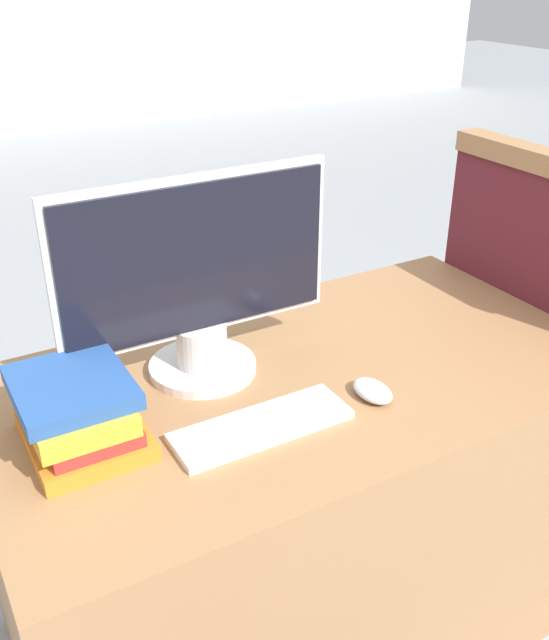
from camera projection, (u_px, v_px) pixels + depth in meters
The scene contains 6 objects.
desk at pixel (300, 506), 1.68m from camera, with size 1.33×0.73×0.74m.
carrel_divider at pixel (531, 365), 1.87m from camera, with size 0.07×0.67×1.12m.
monitor at pixel (198, 282), 1.42m from camera, with size 0.58×0.23×0.42m.
keyboard at pixel (262, 426), 1.32m from camera, with size 0.34×0.11×0.02m.
mouse at pixel (373, 391), 1.41m from camera, with size 0.06×0.10×0.03m.
book_stack at pixel (78, 413), 1.26m from camera, with size 0.21×0.24×0.13m.
Camera 1 is at (-0.69, -0.72, 1.54)m, focal length 40.00 mm.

